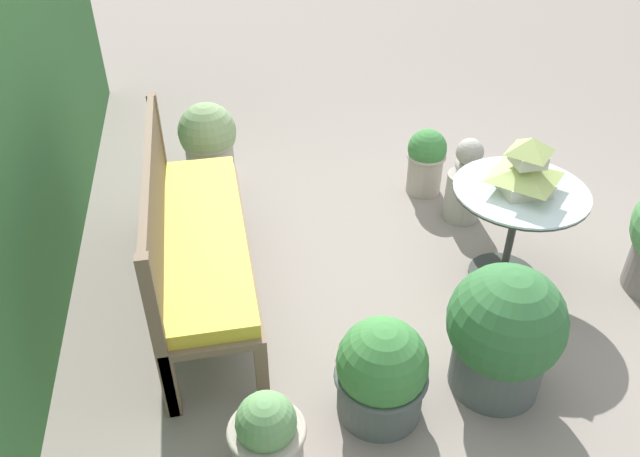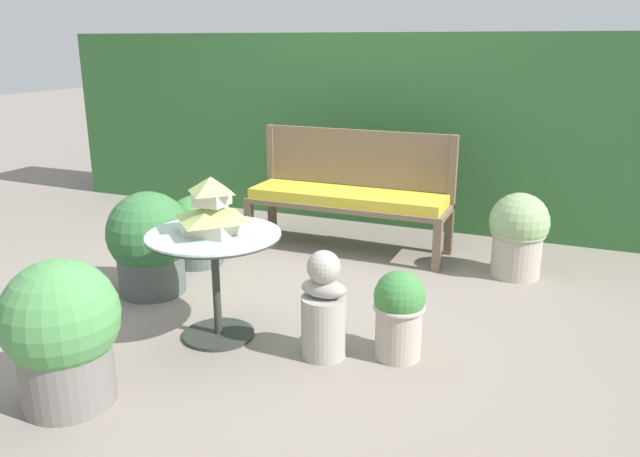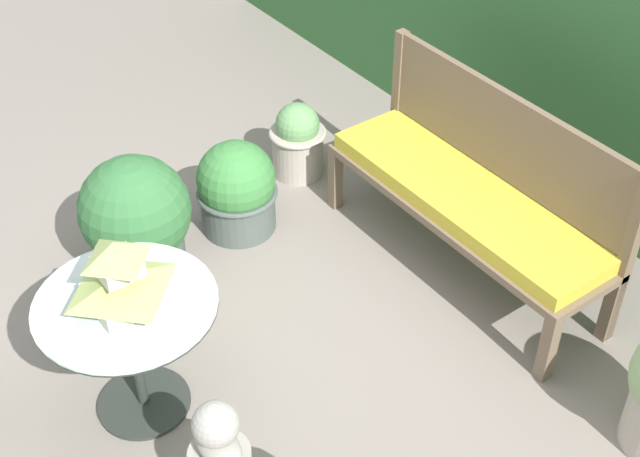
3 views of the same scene
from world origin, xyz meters
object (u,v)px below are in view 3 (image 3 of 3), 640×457
(pagoda_birdhouse, at_px, (120,278))
(garden_bench, at_px, (465,203))
(potted_plant_bench_left, at_px, (137,221))
(potted_plant_hedge_corner, at_px, (237,190))
(patio_table, at_px, (129,326))
(potted_plant_table_far, at_px, (298,140))

(pagoda_birdhouse, bearing_deg, garden_bench, 85.29)
(garden_bench, bearing_deg, potted_plant_bench_left, -123.95)
(potted_plant_bench_left, height_order, potted_plant_hedge_corner, potted_plant_bench_left)
(potted_plant_hedge_corner, bearing_deg, pagoda_birdhouse, -51.24)
(patio_table, xyz_separation_m, potted_plant_hedge_corner, (-0.79, 0.99, -0.24))
(patio_table, bearing_deg, potted_plant_bench_left, 152.17)
(potted_plant_hedge_corner, bearing_deg, garden_bench, 38.05)
(garden_bench, bearing_deg, potted_plant_table_far, -170.90)
(potted_plant_table_far, relative_size, potted_plant_hedge_corner, 0.87)
(pagoda_birdhouse, distance_m, potted_plant_hedge_corner, 1.36)
(garden_bench, xyz_separation_m, patio_table, (-0.14, -1.72, 0.08))
(patio_table, xyz_separation_m, potted_plant_bench_left, (-0.75, 0.40, -0.14))
(potted_plant_hedge_corner, bearing_deg, patio_table, -51.24)
(patio_table, distance_m, potted_plant_table_far, 1.86)
(potted_plant_table_far, relative_size, potted_plant_bench_left, 0.66)
(potted_plant_table_far, bearing_deg, patio_table, -56.51)
(patio_table, bearing_deg, garden_bench, 85.29)
(potted_plant_bench_left, bearing_deg, garden_bench, 56.05)
(garden_bench, distance_m, pagoda_birdhouse, 1.76)
(garden_bench, height_order, potted_plant_bench_left, potted_plant_bench_left)
(potted_plant_hedge_corner, bearing_deg, potted_plant_bench_left, -85.81)
(pagoda_birdhouse, distance_m, potted_plant_bench_left, 0.94)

